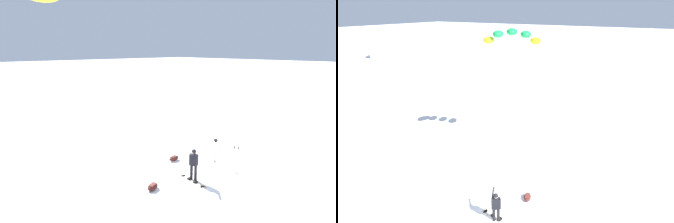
{
  "view_description": "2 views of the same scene",
  "coord_description": "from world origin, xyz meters",
  "views": [
    {
      "loc": [
        -9.77,
        -8.66,
        6.41
      ],
      "look_at": [
        -2.89,
        -1.26,
        4.12
      ],
      "focal_mm": 29.62,
      "sensor_mm": 36.0,
      "label": 1
    },
    {
      "loc": [
        7.63,
        4.89,
        9.56
      ],
      "look_at": [
        -3.18,
        -1.4,
        4.42
      ],
      "focal_mm": 26.79,
      "sensor_mm": 36.0,
      "label": 2
    }
  ],
  "objects": [
    {
      "name": "gear_bag_small",
      "position": [
        -2.25,
        0.48,
        0.14
      ],
      "size": [
        0.76,
        0.57,
        0.26
      ],
      "color": "#4C1E19",
      "rests_on": "ground_plane"
    },
    {
      "name": "camera_tripod",
      "position": [
        2.25,
        0.3,
        1.04
      ],
      "size": [
        0.61,
        0.65,
        1.48
      ],
      "color": "#262628",
      "rests_on": "ground_plane"
    },
    {
      "name": "ground_plane",
      "position": [
        0.0,
        0.0,
        0.0
      ],
      "size": [
        300.0,
        300.0,
        0.0
      ],
      "primitive_type": "plane",
      "color": "white"
    },
    {
      "name": "gear_bag_large",
      "position": [
        0.87,
        2.26,
        0.15
      ],
      "size": [
        0.71,
        0.39,
        0.27
      ],
      "color": "#4C1E19",
      "rests_on": "ground_plane"
    },
    {
      "name": "ski_poles",
      "position": [
        2.42,
        -0.93,
        0.87
      ],
      "size": [
        0.22,
        0.26,
        1.34
      ],
      "color": "gray",
      "rests_on": "ground_plane"
    },
    {
      "name": "snowboard",
      "position": [
        -0.29,
        -0.25,
        0.02
      ],
      "size": [
        0.47,
        1.85,
        0.1
      ],
      "color": "beige",
      "rests_on": "ground_plane"
    },
    {
      "name": "snowboarder",
      "position": [
        -0.15,
        -0.18,
        0.99
      ],
      "size": [
        0.6,
        0.63,
        1.66
      ],
      "color": "black",
      "rests_on": "ground_plane"
    }
  ]
}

